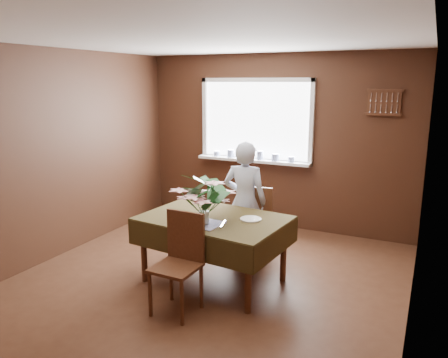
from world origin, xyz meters
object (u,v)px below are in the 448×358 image
at_px(dining_table, 214,225).
at_px(flower_bouquet, 204,195).
at_px(seated_woman, 245,202).
at_px(chair_near, 180,258).
at_px(chair_far, 257,218).

height_order(dining_table, flower_bouquet, flower_bouquet).
bearing_deg(seated_woman, chair_near, 82.60).
height_order(dining_table, chair_near, chair_near).
height_order(seated_woman, flower_bouquet, seated_woman).
distance_m(dining_table, flower_bouquet, 0.45).
relative_size(chair_far, seated_woman, 0.63).
distance_m(chair_far, flower_bouquet, 1.18).
bearing_deg(chair_near, dining_table, 89.91).
distance_m(chair_far, seated_woman, 0.28).
bearing_deg(seated_woman, flower_bouquet, 82.44).
bearing_deg(flower_bouquet, chair_far, 80.98).
distance_m(dining_table, chair_far, 0.85).
relative_size(dining_table, flower_bouquet, 2.97).
distance_m(dining_table, seated_woman, 0.69).
relative_size(chair_near, flower_bouquet, 1.75).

